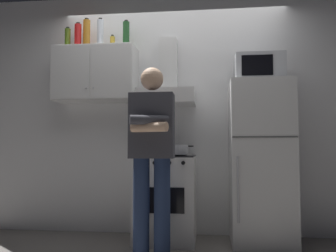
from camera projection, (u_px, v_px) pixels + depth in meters
name	position (u px, v px, depth m)	size (l,w,h in m)	color
ground_plane	(168.00, 248.00, 3.33)	(7.00, 7.00, 0.00)	slate
back_wall_tiled	(174.00, 112.00, 4.01)	(4.80, 0.10, 2.70)	white
upper_cabinet	(95.00, 75.00, 3.91)	(0.90, 0.37, 0.60)	silver
stove_oven	(166.00, 198.00, 3.61)	(0.60, 0.62, 0.87)	white
range_hood	(167.00, 87.00, 3.81)	(0.60, 0.44, 0.75)	white
refrigerator	(261.00, 162.00, 3.52)	(0.60, 0.62, 1.60)	silver
microwave	(259.00, 69.00, 3.60)	(0.48, 0.37, 0.28)	#B7BABF
person_standing	(152.00, 152.00, 3.04)	(0.38, 0.33, 1.64)	navy
cooking_pot	(178.00, 150.00, 3.50)	(0.32, 0.22, 0.10)	#B7BABF
bottle_liquor_amber	(87.00, 34.00, 3.95)	(0.08, 0.08, 0.34)	#B7721E
bottle_soda_red	(78.00, 36.00, 3.93)	(0.08, 0.08, 0.28)	red
bottle_spice_jar	(112.00, 42.00, 3.94)	(0.05, 0.05, 0.15)	gold
bottle_wine_green	(126.00, 34.00, 3.91)	(0.07, 0.07, 0.30)	#19471E
bottle_vodka_clear	(100.00, 33.00, 3.91)	(0.07, 0.07, 0.32)	silver
bottle_olive_oil	(68.00, 38.00, 3.96)	(0.06, 0.06, 0.25)	#4C6B19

